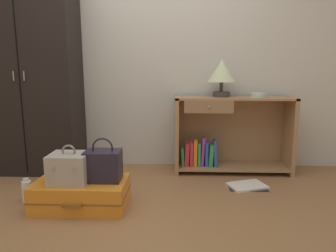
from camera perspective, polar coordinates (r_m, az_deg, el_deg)
name	(u,v)px	position (r m, az deg, el deg)	size (l,w,h in m)	color
ground_plane	(124,230)	(2.18, -8.09, -18.49)	(9.00, 9.00, 0.00)	olive
back_wall	(146,46)	(3.41, -4.09, 14.60)	(6.40, 0.10, 2.60)	beige
wardrobe	(31,75)	(3.43, -24.07, 8.56)	(0.93, 0.47, 1.99)	black
bookshelf	(227,135)	(3.25, 10.90, -1.61)	(1.19, 0.37, 0.78)	#A37A51
table_lamp	(222,72)	(3.17, 9.93, 9.74)	(0.28, 0.28, 0.37)	#3D3838
bowl	(258,95)	(3.20, 16.40, 5.50)	(0.15, 0.15, 0.04)	silver
suitcase_large	(82,194)	(2.53, -15.71, -11.95)	(0.70, 0.44, 0.21)	orange
train_case	(70,168)	(2.45, -17.76, -7.39)	(0.28, 0.25, 0.29)	#A89E8E
handbag	(103,165)	(2.43, -11.91, -7.08)	(0.27, 0.19, 0.33)	#231E2D
bottle	(27,191)	(2.77, -24.69, -10.86)	(0.07, 0.07, 0.19)	white
open_book_on_floor	(247,186)	(2.94, 14.43, -10.67)	(0.38, 0.32, 0.02)	white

